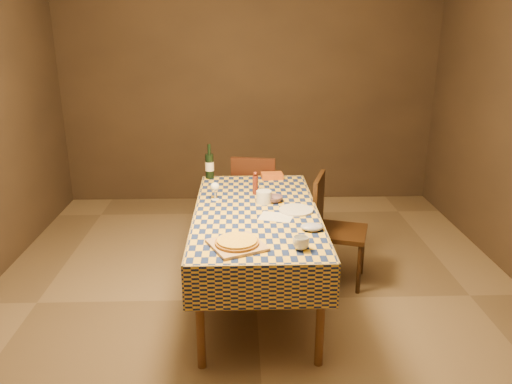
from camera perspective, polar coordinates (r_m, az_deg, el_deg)
The scene contains 16 objects.
room at distance 3.64m, azimuth 0.03°, elevation 6.49°, with size 5.00×5.10×2.70m.
dining_table at distance 3.83m, azimuth 0.02°, elevation -3.17°, with size 0.94×1.84×0.77m.
cutting_board at distance 3.19m, azimuth -2.18°, elevation -6.08°, with size 0.31×0.31×0.02m, color tan.
pizza at distance 3.18m, azimuth -2.19°, elevation -5.69°, with size 0.37×0.37×0.03m.
pepper_mill at distance 4.13m, azimuth -0.08°, elevation 0.97°, with size 0.05×0.05×0.19m.
bowl at distance 3.98m, azimuth 2.00°, elevation -0.81°, with size 0.15×0.15×0.05m, color #5A424C.
wine_glass at distance 4.01m, azimuth -4.73°, elevation 0.52°, with size 0.08×0.08×0.15m.
wine_bottle at distance 4.59m, azimuth -5.33°, elevation 3.04°, with size 0.10×0.10×0.32m.
deli_tub at distance 3.94m, azimuth 0.92°, elevation -0.58°, with size 0.12×0.12×0.10m, color silver.
takeout_container at distance 4.59m, azimuth 1.84°, elevation 1.87°, with size 0.19×0.14×0.05m, color #AF4E17.
white_plate at distance 3.79m, azimuth 4.59°, elevation -2.07°, with size 0.26×0.26×0.02m, color silver.
tumbler at distance 3.15m, azimuth 5.16°, elevation -5.83°, with size 0.10×0.10×0.08m, color silver.
flour_patch at distance 3.67m, azimuth 2.32°, elevation -2.86°, with size 0.24×0.18×0.00m, color silver.
flour_bag at distance 3.45m, azimuth 6.42°, elevation -3.98°, with size 0.16×0.12×0.05m, color #9298BB.
chair_far at distance 4.90m, azimuth -0.12°, elevation -0.36°, with size 0.49×0.50×0.93m.
chair_right at distance 4.26m, azimuth 8.60°, elevation -3.56°, with size 0.53×0.53×0.93m.
Camera 1 is at (-0.12, -3.55, 2.11)m, focal length 35.00 mm.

